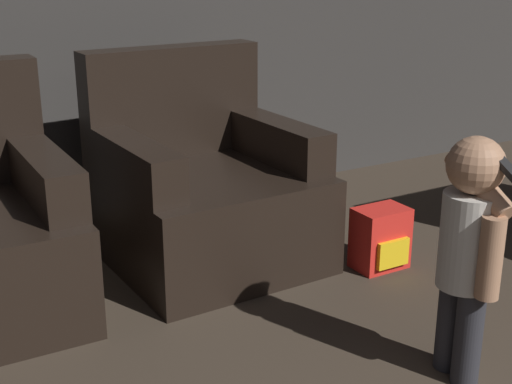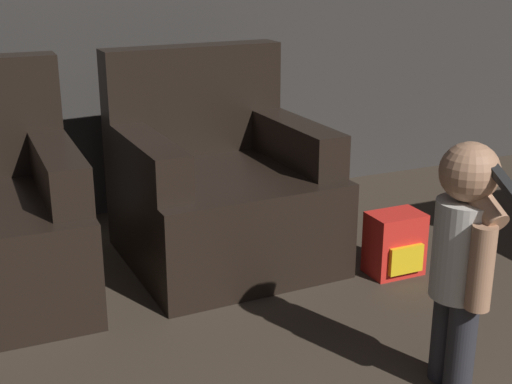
# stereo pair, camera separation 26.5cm
# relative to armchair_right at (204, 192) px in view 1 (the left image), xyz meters

# --- Properties ---
(armchair_right) EXTENTS (0.92, 0.93, 0.98)m
(armchair_right) POSITION_rel_armchair_right_xyz_m (0.00, 0.00, 0.00)
(armchair_right) COLOR black
(armchair_right) RESTS_ON ground_plane
(person_toddler) EXTENTS (0.19, 0.34, 0.86)m
(person_toddler) POSITION_rel_armchair_right_xyz_m (0.30, -1.37, 0.18)
(person_toddler) COLOR #28282D
(person_toddler) RESTS_ON ground_plane
(toy_backpack) EXTENTS (0.24, 0.19, 0.29)m
(toy_backpack) POSITION_rel_armchair_right_xyz_m (0.65, -0.52, -0.19)
(toy_backpack) COLOR red
(toy_backpack) RESTS_ON ground_plane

